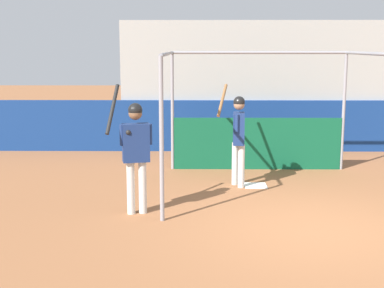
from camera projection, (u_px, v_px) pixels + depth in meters
The scene contains 7 objects.
ground_plane at pixel (315, 230), 8.08m from camera, with size 60.00×60.00×0.00m, color #935B38.
outfield_wall at pixel (266, 126), 14.03m from camera, with size 24.00×0.12×1.34m.
bleacher_section at pixel (258, 81), 15.87m from camera, with size 7.60×4.00×3.42m.
batting_cage at pixel (261, 123), 11.24m from camera, with size 3.87×3.71×2.63m.
home_plate at pixel (255, 186), 10.62m from camera, with size 0.44×0.44×0.02m.
player_batter at pixel (238, 132), 10.44m from camera, with size 0.56×1.00×1.98m.
player_waiting at pixel (135, 147), 8.68m from camera, with size 0.72×0.56×2.13m.
Camera 1 is at (-1.79, -7.73, 2.74)m, focal length 50.00 mm.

